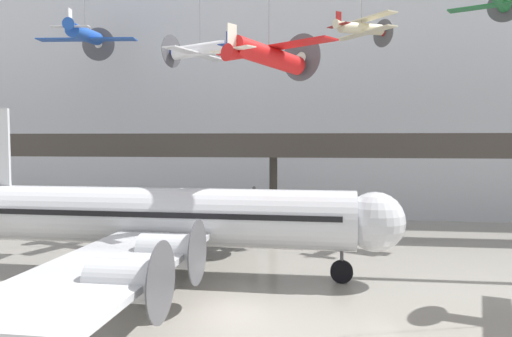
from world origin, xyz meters
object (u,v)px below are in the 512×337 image
Objects in this scene: suspended_plane_white_twin at (200,50)px; suspended_plane_blue_trainer at (85,35)px; airliner_silver_main at (159,217)px; suspended_plane_cream_biplane at (362,28)px; suspended_plane_red_highwing at (269,55)px.

suspended_plane_blue_trainer is at bearing -4.19° from suspended_plane_white_twin.
airliner_silver_main is 3.56× the size of suspended_plane_white_twin.
suspended_plane_cream_biplane is (12.89, 12.76, 13.69)m from airliner_silver_main.
suspended_plane_red_highwing is at bearing -133.98° from suspended_plane_blue_trainer.
suspended_plane_cream_biplane is 13.17m from suspended_plane_white_twin.
suspended_plane_blue_trainer is at bearing 129.45° from airliner_silver_main.
suspended_plane_cream_biplane is at bearing 8.63° from suspended_plane_red_highwing.
suspended_plane_blue_trainer reaches higher than suspended_plane_white_twin.
suspended_plane_white_twin is at bearing -118.84° from suspended_plane_blue_trainer.
airliner_silver_main is 2.91× the size of suspended_plane_red_highwing.
airliner_silver_main is 22.73m from suspended_plane_cream_biplane.
suspended_plane_red_highwing is 24.51m from suspended_plane_blue_trainer.
suspended_plane_blue_trainer is (-18.69, 15.13, 4.75)m from suspended_plane_red_highwing.
suspended_plane_white_twin is at bearing 69.16° from suspended_plane_red_highwing.
suspended_plane_blue_trainer reaches higher than suspended_plane_red_highwing.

